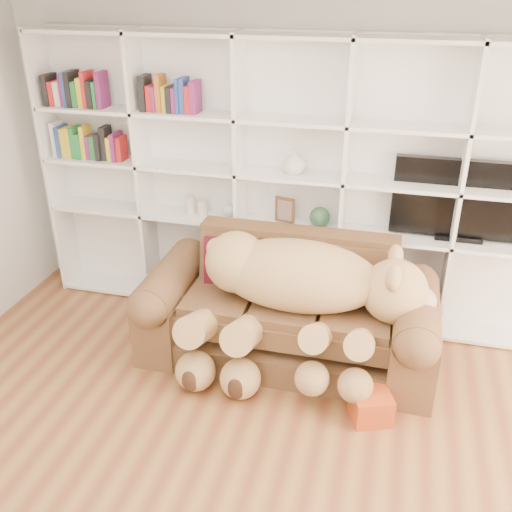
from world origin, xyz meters
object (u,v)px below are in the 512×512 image
(sofa, at_px, (288,315))
(tv, at_px, (464,201))
(gift_box, at_px, (371,406))
(teddy_bear, at_px, (296,294))

(sofa, height_order, tv, tv)
(gift_box, distance_m, tv, 1.77)
(teddy_bear, bearing_deg, tv, 35.98)
(sofa, distance_m, teddy_bear, 0.38)
(sofa, relative_size, tv, 2.05)
(teddy_bear, height_order, tv, tv)
(sofa, xyz_separation_m, teddy_bear, (0.09, -0.19, 0.32))
(sofa, relative_size, teddy_bear, 1.24)
(teddy_bear, height_order, gift_box, teddy_bear)
(sofa, height_order, gift_box, sofa)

